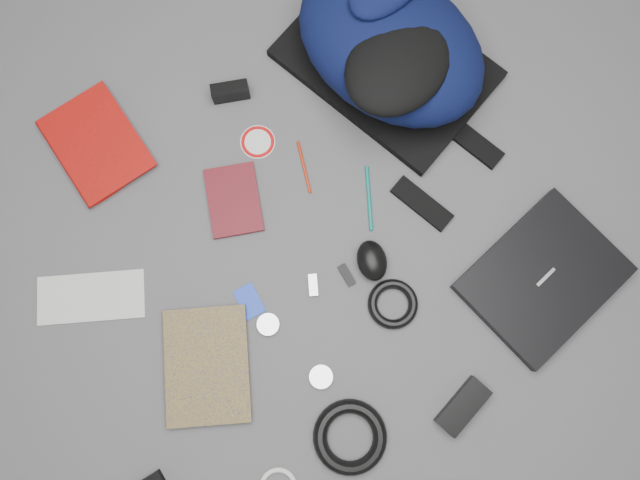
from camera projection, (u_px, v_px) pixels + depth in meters
name	position (u px, v px, depth m)	size (l,w,h in m)	color
ground	(320.00, 242.00, 1.47)	(4.00, 4.00, 0.00)	#4F4F51
backpack	(391.00, 45.00, 1.44)	(0.37, 0.53, 0.22)	black
laptop	(543.00, 278.00, 1.44)	(0.34, 0.26, 0.03)	black
textbook_red	(62.00, 166.00, 1.49)	(0.19, 0.26, 0.03)	#930A08
comic_book	(165.00, 369.00, 1.41)	(0.19, 0.26, 0.02)	gold
envelope	(91.00, 297.00, 1.44)	(0.25, 0.11, 0.00)	silver
dvd_case	(234.00, 200.00, 1.48)	(0.12, 0.17, 0.01)	#4A0E13
compact_camera	(230.00, 92.00, 1.51)	(0.09, 0.03, 0.05)	black
sticker_disc	(258.00, 142.00, 1.51)	(0.09, 0.09, 0.00)	white
pen_teal	(369.00, 198.00, 1.48)	(0.01, 0.01, 0.16)	#0C6D64
pen_red	(304.00, 167.00, 1.50)	(0.01, 0.01, 0.13)	#B4270D
id_badge	(249.00, 301.00, 1.44)	(0.05, 0.08, 0.00)	blue
usb_black	(347.00, 275.00, 1.45)	(0.02, 0.05, 0.01)	black
usb_silver	(313.00, 285.00, 1.45)	(0.02, 0.05, 0.01)	#B6B7B9
mouse	(372.00, 261.00, 1.44)	(0.07, 0.10, 0.05)	black
headphone_left	(268.00, 324.00, 1.43)	(0.05, 0.05, 0.01)	silver
headphone_right	(321.00, 377.00, 1.41)	(0.05, 0.05, 0.01)	silver
cable_coil	(393.00, 304.00, 1.43)	(0.12, 0.12, 0.02)	black
power_brick	(463.00, 406.00, 1.39)	(0.13, 0.06, 0.03)	black
power_cord_coil	(350.00, 437.00, 1.37)	(0.16, 0.16, 0.03)	black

